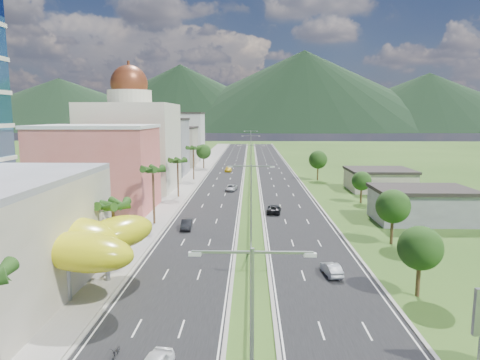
{
  "coord_description": "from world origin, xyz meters",
  "views": [
    {
      "loc": [
        -0.1,
        -44.43,
        17.17
      ],
      "look_at": [
        -1.77,
        23.29,
        7.0
      ],
      "focal_mm": 32.0,
      "sensor_mm": 36.0,
      "label": 1
    }
  ],
  "objects": [
    {
      "name": "motorcycle",
      "position": [
        -9.67,
        -16.27,
        0.58
      ],
      "size": [
        0.57,
        1.72,
        1.09
      ],
      "primitive_type": "imported",
      "rotation": [
        0.0,
        0.0,
        0.03
      ],
      "color": "black",
      "rests_on": "road_left"
    },
    {
      "name": "streetlight_median_d",
      "position": [
        0.0,
        95.0,
        6.75
      ],
      "size": [
        6.04,
        0.25,
        11.0
      ],
      "color": "gray",
      "rests_on": "ground"
    },
    {
      "name": "road_left",
      "position": [
        -7.5,
        90.0,
        0.02
      ],
      "size": [
        11.0,
        260.0,
        0.04
      ],
      "primitive_type": "cube",
      "color": "black",
      "rests_on": "ground"
    },
    {
      "name": "palm_tree_b",
      "position": [
        -15.5,
        2.0,
        7.06
      ],
      "size": [
        3.6,
        3.6,
        8.1
      ],
      "color": "#47301C",
      "rests_on": "ground"
    },
    {
      "name": "pink_shophouse",
      "position": [
        -28.0,
        32.0,
        7.5
      ],
      "size": [
        20.0,
        15.0,
        15.0
      ],
      "primitive_type": "cube",
      "color": "#D66258",
      "rests_on": "ground"
    },
    {
      "name": "car_yellow_far_left",
      "position": [
        -6.97,
        87.09,
        0.76
      ],
      "size": [
        2.26,
        5.07,
        1.44
      ],
      "primitive_type": "imported",
      "rotation": [
        0.0,
        0.0,
        -0.05
      ],
      "color": "gold",
      "rests_on": "road_left"
    },
    {
      "name": "car_dark_far_right",
      "position": [
        4.12,
        30.26,
        0.75
      ],
      "size": [
        2.92,
        5.32,
        1.41
      ],
      "primitive_type": "imported",
      "rotation": [
        0.0,
        0.0,
        3.02
      ],
      "color": "black",
      "rests_on": "road_right"
    },
    {
      "name": "domed_building",
      "position": [
        -28.0,
        55.0,
        11.35
      ],
      "size": [
        20.0,
        20.0,
        28.7
      ],
      "color": "beige",
      "rests_on": "ground"
    },
    {
      "name": "palm_tree_c",
      "position": [
        -15.5,
        22.0,
        8.5
      ],
      "size": [
        3.6,
        3.6,
        9.6
      ],
      "color": "#47301C",
      "rests_on": "ground"
    },
    {
      "name": "leafy_tree_lfar",
      "position": [
        -15.5,
        95.0,
        5.58
      ],
      "size": [
        4.9,
        4.9,
        8.05
      ],
      "color": "#47301C",
      "rests_on": "ground"
    },
    {
      "name": "road_right",
      "position": [
        7.5,
        90.0,
        0.02
      ],
      "size": [
        11.0,
        260.0,
        0.04
      ],
      "primitive_type": "cube",
      "color": "black",
      "rests_on": "ground"
    },
    {
      "name": "streetlight_median_e",
      "position": [
        0.0,
        140.0,
        6.75
      ],
      "size": [
        6.04,
        0.25,
        11.0
      ],
      "color": "gray",
      "rests_on": "ground"
    },
    {
      "name": "streetlight_median_b",
      "position": [
        0.0,
        10.0,
        6.75
      ],
      "size": [
        6.04,
        0.25,
        11.0
      ],
      "color": "gray",
      "rests_on": "ground"
    },
    {
      "name": "shed_near",
      "position": [
        28.0,
        25.0,
        2.5
      ],
      "size": [
        15.0,
        10.0,
        5.0
      ],
      "primitive_type": "cube",
      "color": "gray",
      "rests_on": "ground"
    },
    {
      "name": "car_silver_mid_left",
      "position": [
        -4.52,
        52.96,
        0.72
      ],
      "size": [
        2.95,
        5.16,
        1.36
      ],
      "primitive_type": "imported",
      "rotation": [
        0.0,
        0.0,
        -0.15
      ],
      "color": "#A1A5A9",
      "rests_on": "road_left"
    },
    {
      "name": "palm_tree_e",
      "position": [
        -15.5,
        70.0,
        8.31
      ],
      "size": [
        3.6,
        3.6,
        9.4
      ],
      "color": "#47301C",
      "rests_on": "ground"
    },
    {
      "name": "median_guardrail",
      "position": [
        0.0,
        71.99,
        0.62
      ],
      "size": [
        0.1,
        216.06,
        0.76
      ],
      "color": "gray",
      "rests_on": "ground"
    },
    {
      "name": "sidewalk_left",
      "position": [
        -17.0,
        90.0,
        0.06
      ],
      "size": [
        7.0,
        260.0,
        0.12
      ],
      "primitive_type": "cube",
      "color": "gray",
      "rests_on": "ground"
    },
    {
      "name": "streetlight_median_c",
      "position": [
        0.0,
        50.0,
        6.75
      ],
      "size": [
        6.04,
        0.25,
        11.0
      ],
      "color": "gray",
      "rests_on": "ground"
    },
    {
      "name": "car_silver_right",
      "position": [
        8.74,
        0.26,
        0.71
      ],
      "size": [
        2.01,
        4.25,
        1.35
      ],
      "primitive_type": "imported",
      "rotation": [
        0.0,
        0.0,
        3.29
      ],
      "color": "#AFB1B7",
      "rests_on": "road_right"
    },
    {
      "name": "midrise_beige",
      "position": [
        -27.0,
        102.0,
        6.5
      ],
      "size": [
        16.0,
        15.0,
        13.0
      ],
      "primitive_type": "cube",
      "color": "#A29B86",
      "rests_on": "ground"
    },
    {
      "name": "car_dark_left",
      "position": [
        -9.84,
        18.96,
        0.77
      ],
      "size": [
        1.81,
        4.53,
        1.46
      ],
      "primitive_type": "imported",
      "rotation": [
        0.0,
        0.0,
        0.06
      ],
      "color": "black",
      "rests_on": "road_left"
    },
    {
      "name": "ground",
      "position": [
        0.0,
        0.0,
        0.0
      ],
      "size": [
        500.0,
        500.0,
        0.0
      ],
      "primitive_type": "plane",
      "color": "#2D5119",
      "rests_on": "ground"
    },
    {
      "name": "palm_tree_d",
      "position": [
        -15.5,
        45.0,
        7.54
      ],
      "size": [
        3.6,
        3.6,
        8.6
      ],
      "color": "#47301C",
      "rests_on": "ground"
    },
    {
      "name": "lime_canopy",
      "position": [
        -20.0,
        -4.0,
        4.99
      ],
      "size": [
        18.0,
        15.0,
        7.4
      ],
      "color": "#C6C413",
      "rests_on": "ground"
    },
    {
      "name": "streetlight_median_a",
      "position": [
        0.0,
        -25.0,
        6.75
      ],
      "size": [
        6.04,
        0.25,
        11.0
      ],
      "color": "gray",
      "rests_on": "ground"
    },
    {
      "name": "leafy_tree_ra",
      "position": [
        16.0,
        -5.0,
        4.78
      ],
      "size": [
        4.2,
        4.2,
        6.9
      ],
      "color": "#47301C",
      "rests_on": "ground"
    },
    {
      "name": "leafy_tree_rb",
      "position": [
        19.0,
        12.0,
        5.18
      ],
      "size": [
        4.55,
        4.55,
        7.47
      ],
      "color": "#47301C",
      "rests_on": "ground"
    },
    {
      "name": "leafy_tree_rc",
      "position": [
        22.0,
        40.0,
        4.37
      ],
      "size": [
        3.85,
        3.85,
        6.33
      ],
      "color": "#47301C",
      "rests_on": "ground"
    },
    {
      "name": "shed_far",
      "position": [
        30.0,
        55.0,
        2.2
      ],
      "size": [
        14.0,
        12.0,
        4.4
      ],
      "primitive_type": "cube",
      "color": "#A29B86",
      "rests_on": "ground"
    },
    {
      "name": "midrise_grey",
      "position": [
        -27.0,
        80.0,
        8.0
      ],
      "size": [
        16.0,
        15.0,
        16.0
      ],
      "primitive_type": "cube",
      "color": "gray",
      "rests_on": "ground"
    },
    {
      "name": "midrise_white",
      "position": [
        -27.0,
        125.0,
        9.0
      ],
      "size": [
        16.0,
        15.0,
        18.0
      ],
      "primitive_type": "cube",
      "color": "silver",
      "rests_on": "ground"
    },
    {
      "name": "leafy_tree_rd",
      "position": [
        18.0,
        70.0,
        5.58
      ],
      "size": [
        4.9,
        4.9,
        8.05
      ],
      "color": "#47301C",
      "rests_on": "ground"
    },
    {
      "name": "mountain_ridge",
      "position": [
        60.0,
        450.0,
        0.0
      ],
      "size": [
        860.0,
        140.0,
        90.0
      ],
      "primitive_type": null,
      "color": "black",
      "rests_on": "ground"
    }
  ]
}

